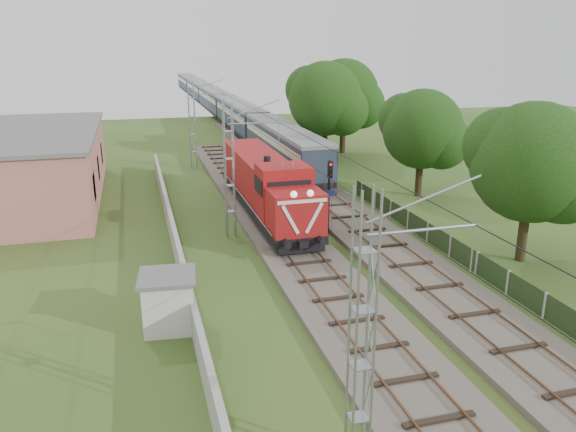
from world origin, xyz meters
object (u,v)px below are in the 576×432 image
object	(u,v)px
coach_rake	(215,99)
relay_hut	(169,301)
locomotive	(266,184)
signal_post	(330,184)

from	to	relation	value
coach_rake	relay_hut	world-z (taller)	coach_rake
locomotive	relay_hut	size ratio (longest dim) A/B	6.92
signal_post	relay_hut	xyz separation A→B (m)	(-10.27, -9.54, -1.96)
locomotive	coach_rake	xyz separation A→B (m)	(5.00, 57.05, 0.15)
locomotive	signal_post	world-z (taller)	locomotive
locomotive	signal_post	distance (m)	5.46
coach_rake	relay_hut	size ratio (longest dim) A/B	43.08
coach_rake	relay_hut	bearing A→B (deg)	-99.89
locomotive	relay_hut	bearing A→B (deg)	-117.70
signal_post	relay_hut	bearing A→B (deg)	-137.12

